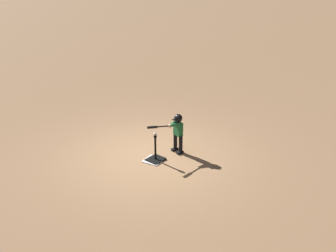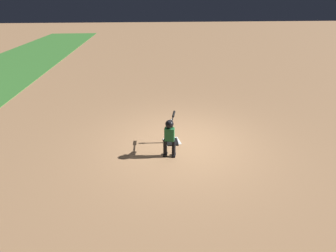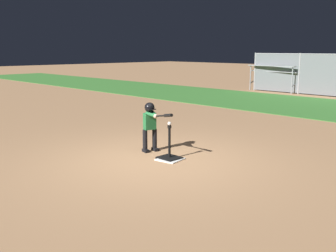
{
  "view_description": "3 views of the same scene",
  "coord_description": "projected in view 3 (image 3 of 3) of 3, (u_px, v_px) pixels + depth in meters",
  "views": [
    {
      "loc": [
        6.41,
        6.02,
        4.54
      ],
      "look_at": [
        -0.38,
        0.32,
        0.77
      ],
      "focal_mm": 42.0,
      "sensor_mm": 36.0,
      "label": 1
    },
    {
      "loc": [
        -6.43,
        1.03,
        3.69
      ],
      "look_at": [
        -0.24,
        0.44,
        0.68
      ],
      "focal_mm": 28.0,
      "sensor_mm": 36.0,
      "label": 2
    },
    {
      "loc": [
        5.32,
        -4.89,
        2.1
      ],
      "look_at": [
        -0.32,
        0.66,
        0.55
      ],
      "focal_mm": 42.0,
      "sensor_mm": 36.0,
      "label": 3
    }
  ],
  "objects": [
    {
      "name": "ground_plane",
      "position": [
        155.0,
        161.0,
        7.49
      ],
      "size": [
        90.0,
        90.0,
        0.0
      ],
      "primitive_type": "plane",
      "color": "#AD7F56"
    },
    {
      "name": "home_plate",
      "position": [
        170.0,
        159.0,
        7.6
      ],
      "size": [
        0.51,
        0.51,
        0.02
      ],
      "primitive_type": "cube",
      "rotation": [
        0.0,
        0.0,
        0.17
      ],
      "color": "white",
      "rests_on": "ground_plane"
    },
    {
      "name": "batting_tee",
      "position": [
        169.0,
        154.0,
        7.63
      ],
      "size": [
        0.41,
        0.37,
        0.67
      ],
      "color": "black",
      "rests_on": "ground_plane"
    },
    {
      "name": "batter_child",
      "position": [
        151.0,
        121.0,
        8.08
      ],
      "size": [
        0.99,
        0.43,
        1.03
      ],
      "color": "black",
      "rests_on": "ground_plane"
    },
    {
      "name": "baseball",
      "position": [
        169.0,
        124.0,
        7.52
      ],
      "size": [
        0.07,
        0.07,
        0.07
      ],
      "primitive_type": "sphere",
      "color": "white",
      "rests_on": "batting_tee"
    },
    {
      "name": "bleachers_right_center",
      "position": [
        284.0,
        78.0,
        20.31
      ],
      "size": [
        2.92,
        2.84,
        1.34
      ],
      "color": "#93969E",
      "rests_on": "ground_plane"
    }
  ]
}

